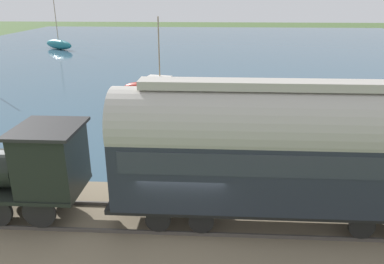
{
  "coord_description": "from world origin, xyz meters",
  "views": [
    {
      "loc": [
        -10.2,
        -0.85,
        7.44
      ],
      "look_at": [
        4.06,
        -0.04,
        2.17
      ],
      "focal_mm": 35.0,
      "sensor_mm": 36.0,
      "label": 1
    }
  ],
  "objects_px": {
    "sailboat_red": "(160,88)",
    "rowboat_near_shore": "(319,162)",
    "rowboat_off_pier": "(286,126)",
    "rowboat_far_out": "(123,119)",
    "passenger_coach": "(282,148)",
    "steam_locomotive": "(15,166)",
    "sailboat_teal": "(59,44)"
  },
  "relations": [
    {
      "from": "rowboat_far_out",
      "to": "passenger_coach",
      "type": "bearing_deg",
      "value": -113.59
    },
    {
      "from": "steam_locomotive",
      "to": "sailboat_red",
      "type": "height_order",
      "value": "sailboat_red"
    },
    {
      "from": "sailboat_red",
      "to": "rowboat_far_out",
      "type": "relative_size",
      "value": 2.75
    },
    {
      "from": "rowboat_off_pier",
      "to": "rowboat_near_shore",
      "type": "bearing_deg",
      "value": 165.53
    },
    {
      "from": "rowboat_near_shore",
      "to": "rowboat_far_out",
      "type": "xyz_separation_m",
      "value": [
        5.78,
        10.39,
        -0.02
      ]
    },
    {
      "from": "sailboat_teal",
      "to": "sailboat_red",
      "type": "relative_size",
      "value": 1.1
    },
    {
      "from": "sailboat_teal",
      "to": "rowboat_off_pier",
      "type": "bearing_deg",
      "value": -106.7
    },
    {
      "from": "passenger_coach",
      "to": "rowboat_far_out",
      "type": "relative_size",
      "value": 4.7
    },
    {
      "from": "passenger_coach",
      "to": "sailboat_red",
      "type": "relative_size",
      "value": 1.71
    },
    {
      "from": "sailboat_teal",
      "to": "sailboat_red",
      "type": "xyz_separation_m",
      "value": [
        -25.6,
        -18.18,
        -0.04
      ]
    },
    {
      "from": "steam_locomotive",
      "to": "rowboat_far_out",
      "type": "xyz_separation_m",
      "value": [
        11.28,
        -0.7,
        -2.13
      ]
    },
    {
      "from": "rowboat_off_pier",
      "to": "rowboat_far_out",
      "type": "distance_m",
      "value": 9.84
    },
    {
      "from": "passenger_coach",
      "to": "rowboat_off_pier",
      "type": "bearing_deg",
      "value": -11.94
    },
    {
      "from": "rowboat_off_pier",
      "to": "rowboat_far_out",
      "type": "height_order",
      "value": "rowboat_far_out"
    },
    {
      "from": "passenger_coach",
      "to": "rowboat_far_out",
      "type": "height_order",
      "value": "passenger_coach"
    },
    {
      "from": "sailboat_red",
      "to": "rowboat_far_out",
      "type": "xyz_separation_m",
      "value": [
        -6.3,
        1.43,
        -0.44
      ]
    },
    {
      "from": "passenger_coach",
      "to": "rowboat_far_out",
      "type": "xyz_separation_m",
      "value": [
        11.28,
        7.57,
        -2.96
      ]
    },
    {
      "from": "steam_locomotive",
      "to": "sailboat_red",
      "type": "distance_m",
      "value": 17.79
    },
    {
      "from": "passenger_coach",
      "to": "sailboat_teal",
      "type": "bearing_deg",
      "value": 29.39
    },
    {
      "from": "rowboat_near_shore",
      "to": "rowboat_far_out",
      "type": "height_order",
      "value": "rowboat_near_shore"
    },
    {
      "from": "sailboat_red",
      "to": "rowboat_off_pier",
      "type": "height_order",
      "value": "sailboat_red"
    },
    {
      "from": "sailboat_red",
      "to": "rowboat_off_pier",
      "type": "xyz_separation_m",
      "value": [
        -6.9,
        -8.39,
        -0.48
      ]
    },
    {
      "from": "steam_locomotive",
      "to": "rowboat_far_out",
      "type": "bearing_deg",
      "value": -3.56
    },
    {
      "from": "sailboat_red",
      "to": "rowboat_near_shore",
      "type": "bearing_deg",
      "value": -130.82
    },
    {
      "from": "passenger_coach",
      "to": "rowboat_off_pier",
      "type": "xyz_separation_m",
      "value": [
        10.68,
        -2.26,
        -3.01
      ]
    },
    {
      "from": "sailboat_teal",
      "to": "rowboat_off_pier",
      "type": "height_order",
      "value": "sailboat_teal"
    },
    {
      "from": "passenger_coach",
      "to": "rowboat_near_shore",
      "type": "distance_m",
      "value": 6.84
    },
    {
      "from": "passenger_coach",
      "to": "sailboat_red",
      "type": "distance_m",
      "value": 18.79
    },
    {
      "from": "passenger_coach",
      "to": "rowboat_off_pier",
      "type": "distance_m",
      "value": 11.32
    },
    {
      "from": "steam_locomotive",
      "to": "sailboat_teal",
      "type": "distance_m",
      "value": 46.1
    },
    {
      "from": "sailboat_teal",
      "to": "rowboat_near_shore",
      "type": "bearing_deg",
      "value": -110.21
    },
    {
      "from": "sailboat_teal",
      "to": "rowboat_near_shore",
      "type": "xyz_separation_m",
      "value": [
        -37.68,
        -27.14,
        -0.46
      ]
    }
  ]
}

